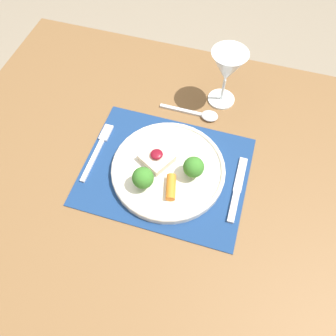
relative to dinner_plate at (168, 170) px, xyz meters
name	(u,v)px	position (x,y,z in m)	size (l,w,h in m)	color
ground_plane	(166,254)	(-0.01, 0.00, -0.76)	(8.00, 8.00, 0.00)	gray
dining_table	(166,189)	(-0.01, 0.00, -0.12)	(1.20, 0.94, 0.74)	brown
placemat	(165,171)	(-0.01, 0.00, -0.02)	(0.41, 0.32, 0.00)	navy
dinner_plate	(168,170)	(0.00, 0.00, 0.00)	(0.29, 0.29, 0.08)	silver
fork	(99,148)	(-0.20, 0.02, -0.01)	(0.02, 0.18, 0.01)	silver
knife	(236,193)	(0.18, -0.01, -0.01)	(0.02, 0.18, 0.01)	silver
spoon	(202,114)	(0.04, 0.21, -0.01)	(0.17, 0.04, 0.01)	silver
wine_glass_near	(227,69)	(0.08, 0.28, 0.10)	(0.10, 0.10, 0.17)	white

